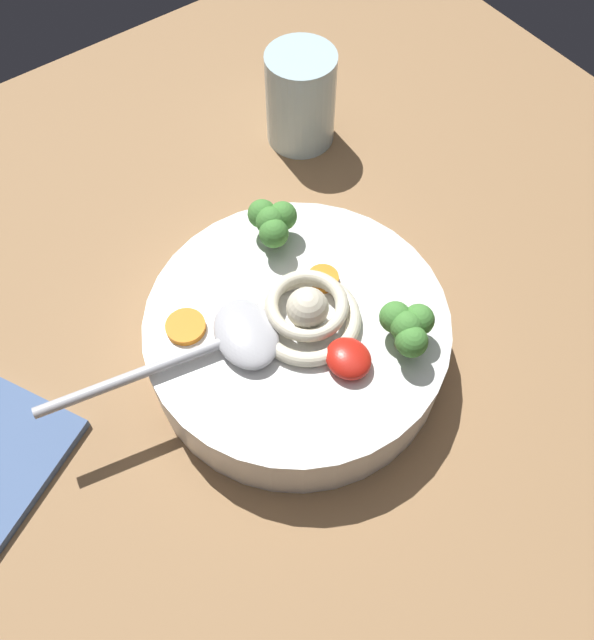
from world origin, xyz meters
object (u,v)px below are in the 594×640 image
soup_bowl (297,337)px  drinking_glass (301,98)px  noodle_pile (307,313)px  soup_spoon (228,340)px

soup_bowl → drinking_glass: drinking_glass is taller
noodle_pile → soup_spoon: (1.59, 5.77, -0.27)cm
drinking_glass → soup_spoon: bearing=132.7°
noodle_pile → drinking_glass: size_ratio=0.94×
soup_bowl → soup_spoon: (1.13, 5.21, 3.27)cm
drinking_glass → soup_bowl: bearing=143.0°
noodle_pile → soup_spoon: bearing=74.6°
soup_bowl → soup_spoon: size_ratio=1.28×
soup_bowl → noodle_pile: noodle_pile is taller
noodle_pile → drinking_glass: bearing=-35.3°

